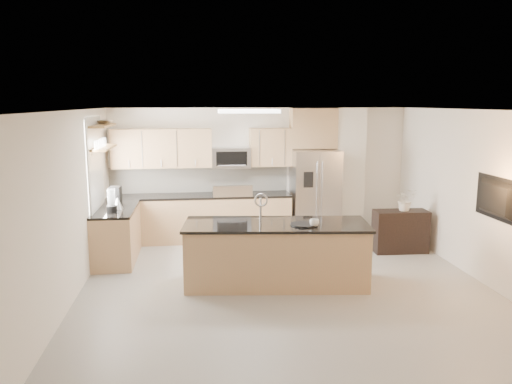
{
  "coord_description": "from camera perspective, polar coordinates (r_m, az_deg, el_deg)",
  "views": [
    {
      "loc": [
        -1.28,
        -6.73,
        2.71
      ],
      "look_at": [
        -0.31,
        1.3,
        1.25
      ],
      "focal_mm": 35.0,
      "sensor_mm": 36.0,
      "label": 1
    }
  ],
  "objects": [
    {
      "name": "flower_vase",
      "position": [
        9.38,
        16.74,
        -0.23
      ],
      "size": [
        0.57,
        0.5,
        0.61
      ],
      "primitive_type": "imported",
      "rotation": [
        0.0,
        0.0,
        0.04
      ],
      "color": "silver",
      "rests_on": "credenza"
    },
    {
      "name": "shelf_lower",
      "position": [
        8.86,
        -17.11,
        4.87
      ],
      "size": [
        0.3,
        1.2,
        0.04
      ],
      "primitive_type": "cube",
      "color": "brown",
      "rests_on": "wall_left"
    },
    {
      "name": "island",
      "position": [
        7.53,
        2.3,
        -7.05
      ],
      "size": [
        2.82,
        1.27,
        1.37
      ],
      "rotation": [
        0.0,
        0.0,
        -0.11
      ],
      "color": "tan",
      "rests_on": "floor"
    },
    {
      "name": "bowl",
      "position": [
        9.09,
        -16.96,
        7.73
      ],
      "size": [
        0.41,
        0.41,
        0.09
      ],
      "primitive_type": "imported",
      "rotation": [
        0.0,
        0.0,
        -0.18
      ],
      "color": "#A8A8AA",
      "rests_on": "shelf_upper"
    },
    {
      "name": "range",
      "position": [
        9.93,
        -2.76,
        -2.79
      ],
      "size": [
        0.76,
        0.64,
        1.14
      ],
      "color": "black",
      "rests_on": "floor"
    },
    {
      "name": "partition_column",
      "position": [
        10.41,
        10.54,
        2.28
      ],
      "size": [
        0.6,
        0.3,
        2.6
      ],
      "primitive_type": "cube",
      "color": "white",
      "rests_on": "floor"
    },
    {
      "name": "ceiling",
      "position": [
        6.85,
        3.96,
        9.3
      ],
      "size": [
        6.0,
        6.5,
        0.02
      ],
      "primitive_type": "cube",
      "color": "silver",
      "rests_on": "wall_back"
    },
    {
      "name": "kettle",
      "position": [
        8.79,
        -15.53,
        -1.2
      ],
      "size": [
        0.19,
        0.19,
        0.23
      ],
      "color": "#A8A8AA",
      "rests_on": "left_counter"
    },
    {
      "name": "back_counter",
      "position": [
        9.92,
        -6.37,
        -2.86
      ],
      "size": [
        3.55,
        0.66,
        1.44
      ],
      "color": "tan",
      "rests_on": "floor"
    },
    {
      "name": "microwave",
      "position": [
        9.86,
        -2.87,
        3.94
      ],
      "size": [
        0.76,
        0.4,
        0.4
      ],
      "color": "#A8A8AA",
      "rests_on": "upper_cabinets"
    },
    {
      "name": "cup",
      "position": [
        7.23,
        6.67,
        -3.52
      ],
      "size": [
        0.17,
        0.17,
        0.11
      ],
      "primitive_type": "imported",
      "rotation": [
        0.0,
        0.0,
        -0.24
      ],
      "color": "white",
      "rests_on": "island"
    },
    {
      "name": "credenza",
      "position": [
        9.5,
        16.17,
        -4.33
      ],
      "size": [
        0.98,
        0.44,
        0.77
      ],
      "primitive_type": "cube",
      "rotation": [
        0.0,
        0.0,
        -0.03
      ],
      "color": "black",
      "rests_on": "floor"
    },
    {
      "name": "wall_back",
      "position": [
        10.16,
        0.44,
        2.27
      ],
      "size": [
        6.0,
        0.02,
        2.6
      ],
      "primitive_type": "cube",
      "color": "silver",
      "rests_on": "floor"
    },
    {
      "name": "window",
      "position": [
        8.81,
        -17.93,
        2.84
      ],
      "size": [
        0.04,
        1.15,
        1.65
      ],
      "color": "white",
      "rests_on": "wall_left"
    },
    {
      "name": "refrigerator",
      "position": [
        10.05,
        6.71,
        -0.26
      ],
      "size": [
        0.92,
        0.78,
        1.78
      ],
      "color": "#A8A8AA",
      "rests_on": "floor"
    },
    {
      "name": "platter",
      "position": [
        7.32,
        5.53,
        -3.69
      ],
      "size": [
        0.46,
        0.46,
        0.02
      ],
      "primitive_type": "cylinder",
      "rotation": [
        0.0,
        0.0,
        0.17
      ],
      "color": "black",
      "rests_on": "island"
    },
    {
      "name": "blender",
      "position": [
        8.5,
        -16.18,
        -1.16
      ],
      "size": [
        0.17,
        0.17,
        0.39
      ],
      "color": "black",
      "rests_on": "left_counter"
    },
    {
      "name": "wall_front",
      "position": [
        3.97,
        12.69,
        -10.82
      ],
      "size": [
        6.0,
        0.02,
        2.6
      ],
      "primitive_type": "cube",
      "color": "silver",
      "rests_on": "floor"
    },
    {
      "name": "wall_left",
      "position": [
        7.09,
        -20.76,
        -1.9
      ],
      "size": [
        0.02,
        6.5,
        2.6
      ],
      "primitive_type": "cube",
      "color": "silver",
      "rests_on": "floor"
    },
    {
      "name": "left_counter",
      "position": [
        8.98,
        -15.62,
        -4.65
      ],
      "size": [
        0.66,
        1.5,
        0.92
      ],
      "color": "tan",
      "rests_on": "floor"
    },
    {
      "name": "coffee_maker",
      "position": [
        9.03,
        -15.76,
        -0.52
      ],
      "size": [
        0.19,
        0.23,
        0.34
      ],
      "color": "black",
      "rests_on": "left_counter"
    },
    {
      "name": "shelf_upper",
      "position": [
        8.83,
        -17.24,
        7.26
      ],
      "size": [
        0.3,
        1.2,
        0.04
      ],
      "primitive_type": "cube",
      "color": "brown",
      "rests_on": "wall_left"
    },
    {
      "name": "ceiling_fixture",
      "position": [
        8.38,
        -0.84,
        9.22
      ],
      "size": [
        1.0,
        0.5,
        0.06
      ],
      "primitive_type": "cube",
      "color": "white",
      "rests_on": "ceiling"
    },
    {
      "name": "television",
      "position": [
        7.88,
        25.4,
        -0.7
      ],
      "size": [
        0.14,
        1.08,
        0.62
      ],
      "primitive_type": "imported",
      "rotation": [
        0.0,
        0.0,
        1.57
      ],
      "color": "black",
      "rests_on": "wall_right"
    },
    {
      "name": "upper_cabinets",
      "position": [
        9.86,
        -6.99,
        5.01
      ],
      "size": [
        3.5,
        0.33,
        0.75
      ],
      "color": "tan",
      "rests_on": "wall_back"
    },
    {
      "name": "floor",
      "position": [
        7.37,
        3.71,
        -11.35
      ],
      "size": [
        6.5,
        6.5,
        0.0
      ],
      "primitive_type": "plane",
      "color": "gray",
      "rests_on": "ground"
    },
    {
      "name": "wall_right",
      "position": [
        8.1,
        25.17,
        -0.76
      ],
      "size": [
        0.02,
        6.5,
        2.6
      ],
      "primitive_type": "cube",
      "color": "silver",
      "rests_on": "floor"
    }
  ]
}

